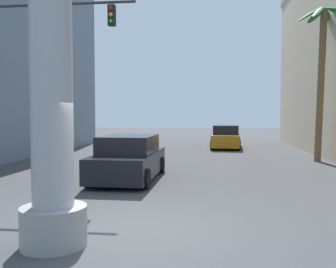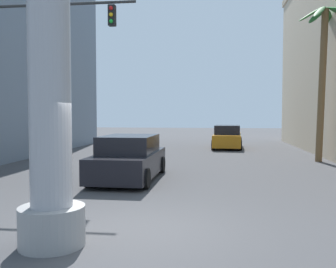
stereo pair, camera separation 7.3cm
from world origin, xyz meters
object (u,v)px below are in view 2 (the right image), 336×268
object	(u,v)px
car_far	(227,137)
palm_tree_mid_right	(323,63)
traffic_light_mast	(30,55)
car_lead	(129,159)

from	to	relation	value
car_far	palm_tree_mid_right	distance (m)	9.14
traffic_light_mast	palm_tree_mid_right	size ratio (longest dim) A/B	0.83
car_lead	car_far	world-z (taller)	same
traffic_light_mast	car_far	size ratio (longest dim) A/B	1.31
traffic_light_mast	car_lead	bearing A→B (deg)	3.39
car_far	palm_tree_mid_right	bearing A→B (deg)	-58.31
car_lead	car_far	distance (m)	13.54
car_far	palm_tree_mid_right	xyz separation A→B (m)	(4.31, -6.99, 4.02)
traffic_light_mast	car_lead	world-z (taller)	traffic_light_mast
palm_tree_mid_right	car_lead	bearing A→B (deg)	-143.38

